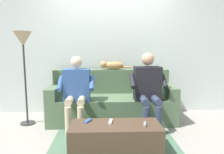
{
  "coord_description": "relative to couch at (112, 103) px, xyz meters",
  "views": [
    {
      "loc": [
        0.13,
        3.44,
        1.28
      ],
      "look_at": [
        0.0,
        0.01,
        0.79
      ],
      "focal_mm": 33.3,
      "sensor_mm": 36.0,
      "label": 1
    }
  ],
  "objects": [
    {
      "name": "coffee_table",
      "position": [
        0.0,
        1.19,
        -0.13
      ],
      "size": [
        1.09,
        0.46,
        0.36
      ],
      "color": "#4C3828",
      "rests_on": "ground"
    },
    {
      "name": "couch",
      "position": [
        0.0,
        0.0,
        0.0
      ],
      "size": [
        2.13,
        0.79,
        0.87
      ],
      "color": "#516B4C",
      "rests_on": "ground"
    },
    {
      "name": "remote_blue",
      "position": [
        0.33,
        1.08,
        0.06
      ],
      "size": [
        0.1,
        0.14,
        0.02
      ],
      "primitive_type": "cube",
      "rotation": [
        0.0,
        0.0,
        1.11
      ],
      "color": "#3860B7",
      "rests_on": "coffee_table"
    },
    {
      "name": "person_left_seated",
      "position": [
        -0.56,
        0.38,
        0.36
      ],
      "size": [
        0.57,
        0.59,
        1.2
      ],
      "color": "black",
      "rests_on": "ground"
    },
    {
      "name": "back_wall",
      "position": [
        0.0,
        -0.52,
        1.05
      ],
      "size": [
        4.72,
        0.06,
        2.72
      ],
      "primitive_type": "cube",
      "color": "silver",
      "rests_on": "ground"
    },
    {
      "name": "person_right_seated",
      "position": [
        0.56,
        0.4,
        0.33
      ],
      "size": [
        0.56,
        0.51,
        1.14
      ],
      "color": "#335693",
      "rests_on": "ground"
    },
    {
      "name": "remote_white",
      "position": [
        0.05,
        1.12,
        0.06
      ],
      "size": [
        0.06,
        0.15,
        0.02
      ],
      "primitive_type": "cube",
      "rotation": [
        0.0,
        0.0,
        4.56
      ],
      "color": "white",
      "rests_on": "coffee_table"
    },
    {
      "name": "floor_lamp",
      "position": [
        1.43,
        0.16,
        0.99
      ],
      "size": [
        0.29,
        0.29,
        1.54
      ],
      "color": "#2D2D2D",
      "rests_on": "ground"
    },
    {
      "name": "remote_gray",
      "position": [
        -0.35,
        1.23,
        0.06
      ],
      "size": [
        0.06,
        0.14,
        0.02
      ],
      "primitive_type": "cube",
      "rotation": [
        0.0,
        0.0,
        1.36
      ],
      "color": "gray",
      "rests_on": "coffee_table"
    },
    {
      "name": "ground_plane",
      "position": [
        0.0,
        0.74,
        -0.31
      ],
      "size": [
        8.0,
        8.0,
        0.0
      ],
      "primitive_type": "plane",
      "color": "gray"
    },
    {
      "name": "floor_rug",
      "position": [
        0.0,
        1.04,
        -0.31
      ],
      "size": [
        1.68,
        1.63,
        0.01
      ],
      "primitive_type": "cube",
      "color": "#4C7056",
      "rests_on": "ground"
    },
    {
      "name": "cat_on_backrest",
      "position": [
        -0.01,
        -0.25,
        0.64
      ],
      "size": [
        0.58,
        0.13,
        0.16
      ],
      "color": "#B7844C",
      "rests_on": "couch"
    }
  ]
}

